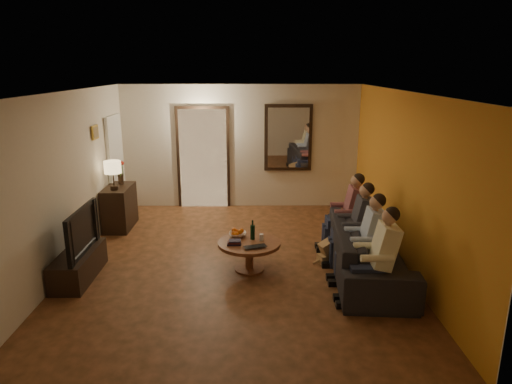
{
  "coord_description": "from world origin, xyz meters",
  "views": [
    {
      "loc": [
        0.24,
        -6.57,
        2.94
      ],
      "look_at": [
        0.3,
        0.3,
        1.05
      ],
      "focal_mm": 32.0,
      "sensor_mm": 36.0,
      "label": 1
    }
  ],
  "objects_px": {
    "person_b": "(367,243)",
    "tv": "(75,231)",
    "table_lamp": "(113,175)",
    "laptop": "(256,248)",
    "coffee_table": "(249,256)",
    "tv_stand": "(79,265)",
    "person_c": "(357,228)",
    "bowl": "(237,234)",
    "person_a": "(379,261)",
    "person_d": "(349,215)",
    "dresser": "(120,207)",
    "wine_bottle": "(253,229)",
    "sofa": "(368,250)",
    "dog": "(334,245)"
  },
  "relations": [
    {
      "from": "tv",
      "to": "person_a",
      "type": "xyz_separation_m",
      "value": [
        4.07,
        -0.78,
        -0.12
      ]
    },
    {
      "from": "tv",
      "to": "coffee_table",
      "type": "bearing_deg",
      "value": -84.11
    },
    {
      "from": "tv",
      "to": "coffee_table",
      "type": "relative_size",
      "value": 1.22
    },
    {
      "from": "tv_stand",
      "to": "dog",
      "type": "distance_m",
      "value": 3.79
    },
    {
      "from": "person_d",
      "to": "wine_bottle",
      "type": "xyz_separation_m",
      "value": [
        -1.58,
        -0.67,
        0.01
      ]
    },
    {
      "from": "person_a",
      "to": "wine_bottle",
      "type": "relative_size",
      "value": 3.87
    },
    {
      "from": "tv_stand",
      "to": "person_b",
      "type": "distance_m",
      "value": 4.1
    },
    {
      "from": "person_a",
      "to": "dog",
      "type": "height_order",
      "value": "person_a"
    },
    {
      "from": "person_a",
      "to": "coffee_table",
      "type": "distance_m",
      "value": 1.97
    },
    {
      "from": "tv_stand",
      "to": "bowl",
      "type": "height_order",
      "value": "bowl"
    },
    {
      "from": "sofa",
      "to": "tv_stand",
      "type": "bearing_deg",
      "value": 96.31
    },
    {
      "from": "table_lamp",
      "to": "person_c",
      "type": "bearing_deg",
      "value": -20.41
    },
    {
      "from": "table_lamp",
      "to": "person_b",
      "type": "height_order",
      "value": "table_lamp"
    },
    {
      "from": "person_b",
      "to": "bowl",
      "type": "bearing_deg",
      "value": 160.09
    },
    {
      "from": "table_lamp",
      "to": "sofa",
      "type": "height_order",
      "value": "table_lamp"
    },
    {
      "from": "person_c",
      "to": "table_lamp",
      "type": "bearing_deg",
      "value": 159.59
    },
    {
      "from": "person_b",
      "to": "laptop",
      "type": "relative_size",
      "value": 3.65
    },
    {
      "from": "person_d",
      "to": "coffee_table",
      "type": "relative_size",
      "value": 1.29
    },
    {
      "from": "person_a",
      "to": "person_d",
      "type": "xyz_separation_m",
      "value": [
        0.0,
        1.8,
        0.0
      ]
    },
    {
      "from": "tv_stand",
      "to": "person_d",
      "type": "relative_size",
      "value": 0.99
    },
    {
      "from": "person_b",
      "to": "wine_bottle",
      "type": "bearing_deg",
      "value": 161.28
    },
    {
      "from": "laptop",
      "to": "person_a",
      "type": "bearing_deg",
      "value": -44.89
    },
    {
      "from": "wine_bottle",
      "to": "person_a",
      "type": "bearing_deg",
      "value": -35.72
    },
    {
      "from": "tv",
      "to": "person_c",
      "type": "bearing_deg",
      "value": -84.15
    },
    {
      "from": "person_a",
      "to": "person_b",
      "type": "bearing_deg",
      "value": 90.0
    },
    {
      "from": "coffee_table",
      "to": "person_a",
      "type": "bearing_deg",
      "value": -32.44
    },
    {
      "from": "tv",
      "to": "person_a",
      "type": "relative_size",
      "value": 0.94
    },
    {
      "from": "sofa",
      "to": "dresser",
      "type": "bearing_deg",
      "value": 68.7
    },
    {
      "from": "tv_stand",
      "to": "dog",
      "type": "bearing_deg",
      "value": 8.1
    },
    {
      "from": "sofa",
      "to": "bowl",
      "type": "xyz_separation_m",
      "value": [
        -1.91,
        0.35,
        0.12
      ]
    },
    {
      "from": "tv_stand",
      "to": "tv",
      "type": "height_order",
      "value": "tv"
    },
    {
      "from": "person_c",
      "to": "bowl",
      "type": "xyz_separation_m",
      "value": [
        -1.81,
        0.05,
        -0.12
      ]
    },
    {
      "from": "dresser",
      "to": "person_a",
      "type": "xyz_separation_m",
      "value": [
        4.07,
        -2.94,
        0.2
      ]
    },
    {
      "from": "sofa",
      "to": "person_c",
      "type": "distance_m",
      "value": 0.39
    },
    {
      "from": "tv",
      "to": "person_d",
      "type": "distance_m",
      "value": 4.2
    },
    {
      "from": "person_c",
      "to": "person_d",
      "type": "bearing_deg",
      "value": 90.0
    },
    {
      "from": "person_b",
      "to": "tv",
      "type": "bearing_deg",
      "value": 177.43
    },
    {
      "from": "coffee_table",
      "to": "laptop",
      "type": "bearing_deg",
      "value": -70.35
    },
    {
      "from": "table_lamp",
      "to": "laptop",
      "type": "relative_size",
      "value": 1.64
    },
    {
      "from": "table_lamp",
      "to": "tv",
      "type": "relative_size",
      "value": 0.48
    },
    {
      "from": "tv_stand",
      "to": "person_b",
      "type": "height_order",
      "value": "person_b"
    },
    {
      "from": "dresser",
      "to": "person_a",
      "type": "distance_m",
      "value": 5.03
    },
    {
      "from": "dresser",
      "to": "coffee_table",
      "type": "height_order",
      "value": "dresser"
    },
    {
      "from": "bowl",
      "to": "tv_stand",
      "type": "bearing_deg",
      "value": -168.22
    },
    {
      "from": "dresser",
      "to": "tv",
      "type": "relative_size",
      "value": 0.79
    },
    {
      "from": "tv_stand",
      "to": "wine_bottle",
      "type": "distance_m",
      "value": 2.55
    },
    {
      "from": "tv",
      "to": "dog",
      "type": "height_order",
      "value": "tv"
    },
    {
      "from": "person_d",
      "to": "dog",
      "type": "bearing_deg",
      "value": -123.33
    },
    {
      "from": "person_b",
      "to": "dog",
      "type": "height_order",
      "value": "person_b"
    },
    {
      "from": "tv",
      "to": "person_a",
      "type": "height_order",
      "value": "person_a"
    }
  ]
}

